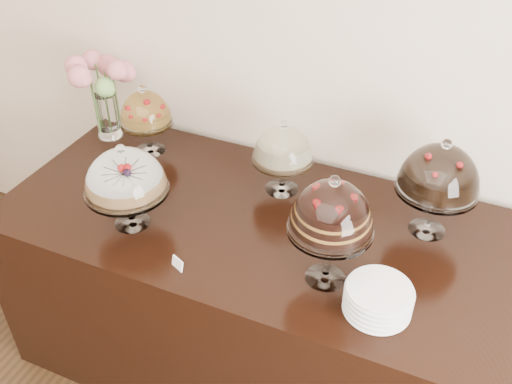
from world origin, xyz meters
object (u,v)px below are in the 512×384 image
at_px(flower_vase, 102,83).
at_px(cake_stand_fruit_tart, 145,111).
at_px(cake_stand_choco_layer, 332,212).
at_px(cake_stand_cheesecake, 283,148).
at_px(display_counter, 260,295).
at_px(cake_stand_dark_choco, 440,173).
at_px(plate_stack, 378,299).
at_px(cake_stand_sugar_sponge, 125,176).

bearing_deg(flower_vase, cake_stand_fruit_tart, -9.40).
bearing_deg(cake_stand_choco_layer, cake_stand_fruit_tart, 155.29).
height_order(cake_stand_fruit_tart, flower_vase, flower_vase).
height_order(cake_stand_choco_layer, cake_stand_fruit_tart, cake_stand_choco_layer).
bearing_deg(cake_stand_cheesecake, display_counter, -89.43).
height_order(cake_stand_dark_choco, flower_vase, flower_vase).
bearing_deg(plate_stack, cake_stand_dark_choco, 80.71).
relative_size(display_counter, cake_stand_cheesecake, 6.38).
height_order(cake_stand_choco_layer, plate_stack, cake_stand_choco_layer).
height_order(cake_stand_dark_choco, cake_stand_fruit_tart, cake_stand_dark_choco).
relative_size(cake_stand_sugar_sponge, plate_stack, 1.64).
xyz_separation_m(cake_stand_dark_choco, flower_vase, (-1.62, 0.11, 0.01)).
bearing_deg(cake_stand_fruit_tart, display_counter, -21.43).
relative_size(cake_stand_dark_choco, flower_vase, 0.98).
xyz_separation_m(display_counter, cake_stand_fruit_tart, (-0.71, 0.28, 0.66)).
relative_size(cake_stand_fruit_tart, flower_vase, 0.80).
distance_m(cake_stand_sugar_sponge, cake_stand_choco_layer, 0.83).
xyz_separation_m(display_counter, cake_stand_choco_layer, (0.35, -0.21, 0.76)).
distance_m(display_counter, flower_vase, 1.26).
bearing_deg(cake_stand_sugar_sponge, cake_stand_dark_choco, 21.57).
xyz_separation_m(cake_stand_dark_choco, plate_stack, (-0.08, -0.50, -0.23)).
bearing_deg(cake_stand_fruit_tart, plate_stack, -24.01).
xyz_separation_m(cake_stand_cheesecake, flower_vase, (-0.97, 0.08, 0.07)).
bearing_deg(cake_stand_choco_layer, cake_stand_dark_choco, 55.42).
xyz_separation_m(cake_stand_dark_choco, cake_stand_fruit_tart, (-1.35, 0.06, -0.07)).
bearing_deg(cake_stand_cheesecake, flower_vase, 175.17).
distance_m(cake_stand_choco_layer, flower_vase, 1.43).
distance_m(cake_stand_sugar_sponge, plate_stack, 1.05).
bearing_deg(cake_stand_sugar_sponge, display_counter, 25.17).
bearing_deg(display_counter, flower_vase, 161.68).
relative_size(display_counter, flower_vase, 5.05).
distance_m(display_counter, cake_stand_fruit_tart, 1.01).
bearing_deg(cake_stand_choco_layer, display_counter, 149.08).
height_order(cake_stand_sugar_sponge, flower_vase, flower_vase).
height_order(cake_stand_cheesecake, cake_stand_dark_choco, cake_stand_dark_choco).
bearing_deg(cake_stand_dark_choco, cake_stand_sugar_sponge, -158.43).
bearing_deg(plate_stack, flower_vase, 158.33).
distance_m(cake_stand_choco_layer, cake_stand_cheesecake, 0.58).
height_order(display_counter, cake_stand_dark_choco, cake_stand_dark_choco).
bearing_deg(flower_vase, cake_stand_dark_choco, -3.74).
bearing_deg(cake_stand_choco_layer, cake_stand_sugar_sponge, -178.80).
relative_size(cake_stand_choco_layer, cake_stand_fruit_tart, 1.31).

